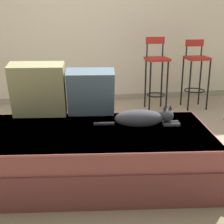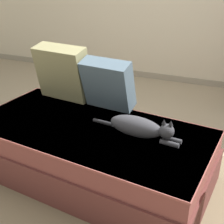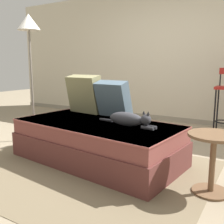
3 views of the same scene
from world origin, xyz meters
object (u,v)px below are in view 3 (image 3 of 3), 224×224
side_table (213,155)px  floor_lamp (29,34)px  throw_pillow_corner (85,94)px  couch (97,141)px  cat (129,119)px  throw_pillow_middle (113,99)px

side_table → floor_lamp: size_ratio=0.29×
throw_pillow_corner → side_table: size_ratio=0.98×
couch → side_table: size_ratio=3.79×
cat → couch: bearing=-176.7°
throw_pillow_middle → floor_lamp: (-1.29, -0.14, 0.84)m
throw_pillow_corner → floor_lamp: (-0.81, -0.19, 0.82)m
cat → floor_lamp: bearing=172.6°
throw_pillow_corner → throw_pillow_middle: size_ratio=1.13×
throw_pillow_corner → side_table: (1.80, -0.58, -0.37)m
throw_pillow_middle → cat: bearing=-41.3°
throw_pillow_corner → throw_pillow_middle: 0.48m
side_table → floor_lamp: floor_lamp is taller
couch → throw_pillow_corner: 0.82m
couch → floor_lamp: floor_lamp is taller
side_table → floor_lamp: bearing=171.5°
throw_pillow_corner → cat: throw_pillow_corner is taller
couch → cat: 0.50m
throw_pillow_corner → cat: (0.89, -0.41, -0.19)m
throw_pillow_middle → floor_lamp: size_ratio=0.26×
throw_pillow_corner → side_table: bearing=-18.0°
floor_lamp → throw_pillow_corner: bearing=13.5°
couch → cat: cat is taller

